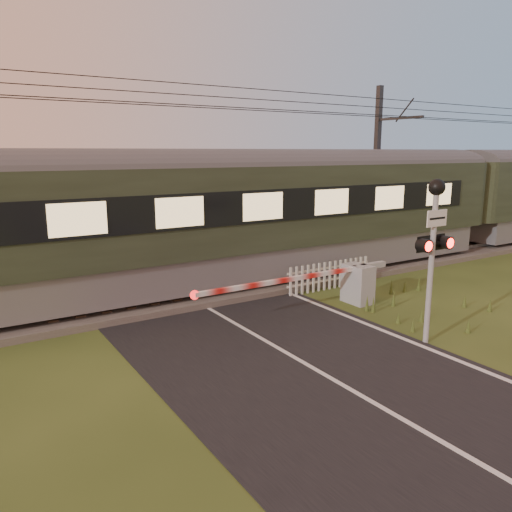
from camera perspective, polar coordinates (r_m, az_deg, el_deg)
ground at (r=10.04m, az=7.47°, el=-13.21°), size 160.00×160.00×0.00m
road at (r=9.89m, az=8.44°, el=-13.59°), size 6.00×140.00×0.03m
track_bed at (r=15.25m, az=-8.32°, el=-4.13°), size 140.00×3.40×0.39m
overhead_wires at (r=14.75m, az=-9.01°, el=17.52°), size 120.00×0.62×0.62m
train at (r=23.14m, az=22.12°, el=6.14°), size 42.77×2.95×3.99m
boom_gate at (r=14.28m, az=10.83°, el=-3.05°), size 6.19×0.85×1.13m
crossing_signal at (r=11.44m, az=19.64°, el=2.57°), size 0.93×0.37×3.67m
picket_fence at (r=15.75m, az=8.43°, el=-2.19°), size 3.24×0.07×0.88m
catenary_mast at (r=22.48m, az=13.72°, el=9.94°), size 0.22×2.46×6.95m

